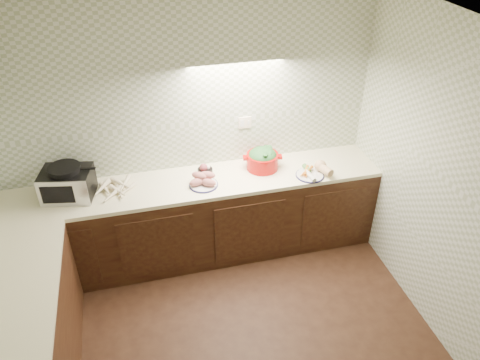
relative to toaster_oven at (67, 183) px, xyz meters
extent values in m
cube|color=white|center=(1.16, -1.55, 1.53)|extent=(3.60, 3.60, 0.05)
cube|color=#98A583|center=(1.16, 0.22, 0.25)|extent=(3.60, 0.05, 2.60)
cube|color=#98A583|center=(2.94, -1.55, 0.25)|extent=(0.05, 3.60, 2.60)
cube|color=beige|center=(1.71, 0.24, 0.27)|extent=(0.13, 0.01, 0.12)
cube|color=black|center=(1.16, -0.05, -0.62)|extent=(3.60, 0.60, 0.86)
cube|color=#F8F5C1|center=(1.16, -0.05, -0.17)|extent=(3.60, 0.60, 0.04)
cube|color=black|center=(0.00, 0.01, -0.01)|extent=(0.49, 0.41, 0.26)
cube|color=#B7B7BD|center=(-0.03, -0.16, -0.01)|extent=(0.43, 0.10, 0.26)
cube|color=black|center=(-0.03, -0.16, -0.01)|extent=(0.28, 0.06, 0.18)
cylinder|color=black|center=(0.00, 0.01, 0.14)|extent=(0.33, 0.33, 0.05)
cone|color=beige|center=(0.34, -0.10, -0.12)|extent=(0.07, 0.20, 0.05)
cone|color=beige|center=(0.56, 0.00, -0.12)|extent=(0.14, 0.25, 0.06)
cone|color=beige|center=(0.37, -0.05, -0.12)|extent=(0.09, 0.24, 0.04)
cone|color=beige|center=(0.50, 0.01, -0.12)|extent=(0.11, 0.23, 0.05)
cone|color=beige|center=(0.39, -0.15, -0.12)|extent=(0.20, 0.17, 0.06)
cone|color=beige|center=(0.33, -0.08, -0.12)|extent=(0.19, 0.23, 0.05)
cone|color=beige|center=(0.45, -0.09, -0.10)|extent=(0.07, 0.26, 0.06)
cone|color=beige|center=(0.53, 0.00, -0.10)|extent=(0.06, 0.26, 0.05)
cone|color=beige|center=(0.46, -0.03, -0.11)|extent=(0.10, 0.22, 0.05)
cylinder|color=#12103F|center=(1.21, -0.13, -0.14)|extent=(0.27, 0.27, 0.01)
cylinder|color=silver|center=(1.21, -0.13, -0.14)|extent=(0.26, 0.26, 0.02)
ellipsoid|color=#AF655C|center=(1.15, -0.14, -0.09)|extent=(0.16, 0.11, 0.07)
ellipsoid|color=#AF655C|center=(1.26, -0.17, -0.09)|extent=(0.16, 0.11, 0.07)
ellipsoid|color=#AF655C|center=(1.23, -0.08, -0.09)|extent=(0.16, 0.11, 0.07)
ellipsoid|color=#AF655C|center=(1.18, -0.09, -0.06)|extent=(0.16, 0.11, 0.07)
ellipsoid|color=#AF655C|center=(1.26, -0.10, -0.06)|extent=(0.16, 0.11, 0.07)
cylinder|color=black|center=(1.27, 0.07, -0.12)|extent=(0.15, 0.15, 0.05)
sphere|color=maroon|center=(1.25, 0.07, -0.07)|extent=(0.08, 0.08, 0.08)
sphere|color=white|center=(1.30, 0.08, -0.08)|extent=(0.05, 0.05, 0.05)
cylinder|color=#B00806|center=(1.84, 0.03, -0.07)|extent=(0.37, 0.37, 0.16)
cube|color=#B00806|center=(1.67, 0.06, -0.02)|extent=(0.05, 0.07, 0.02)
cube|color=#B00806|center=(2.01, 0.00, -0.02)|extent=(0.05, 0.07, 0.02)
ellipsoid|color=#2D7132|center=(1.84, 0.03, 0.00)|extent=(0.28, 0.28, 0.16)
cylinder|color=#12103F|center=(2.25, -0.22, -0.14)|extent=(0.28, 0.28, 0.01)
cylinder|color=silver|center=(2.25, -0.22, -0.14)|extent=(0.26, 0.26, 0.02)
cone|color=orange|center=(2.23, -0.21, -0.11)|extent=(0.14, 0.13, 0.03)
cone|color=orange|center=(2.24, -0.22, -0.11)|extent=(0.09, 0.16, 0.03)
cone|color=orange|center=(2.22, -0.21, -0.11)|extent=(0.14, 0.13, 0.03)
cone|color=orange|center=(2.22, -0.21, -0.10)|extent=(0.10, 0.15, 0.03)
cone|color=orange|center=(2.21, -0.23, -0.10)|extent=(0.14, 0.13, 0.03)
cylinder|color=silver|center=(2.23, -0.28, -0.11)|extent=(0.06, 0.18, 0.04)
cylinder|color=#467731|center=(2.25, -0.14, -0.11)|extent=(0.06, 0.11, 0.05)
camera|label=1|loc=(0.65, -3.76, 2.35)|focal=35.00mm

